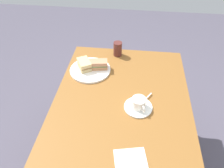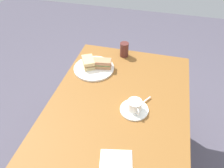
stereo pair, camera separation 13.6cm
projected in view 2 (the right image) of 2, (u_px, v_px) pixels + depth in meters
name	position (u px, v px, depth m)	size (l,w,h in m)	color
ground_plane	(117.00, 162.00, 1.77)	(6.00, 6.00, 0.00)	#4E4957
dining_table	(119.00, 115.00, 1.38)	(1.11, 0.82, 0.72)	brown
sandwich_plate	(94.00, 68.00, 1.52)	(0.28, 0.28, 0.01)	white
sandwich_front	(88.00, 62.00, 1.51)	(0.14, 0.12, 0.06)	#D5B676
sandwich_back	(101.00, 63.00, 1.50)	(0.08, 0.14, 0.06)	#B87D50
coffee_saucer	(134.00, 110.00, 1.24)	(0.16, 0.16, 0.01)	white
coffee_cup	(135.00, 105.00, 1.21)	(0.10, 0.08, 0.06)	white
spoon	(143.00, 102.00, 1.27)	(0.09, 0.06, 0.01)	silver
napkin	(116.00, 164.00, 0.99)	(0.15, 0.15, 0.00)	white
drinking_glass	(124.00, 50.00, 1.61)	(0.06, 0.06, 0.11)	#562824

